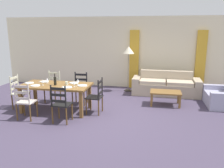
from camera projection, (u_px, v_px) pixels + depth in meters
The scene contains 33 objects.
ground_plane at pixel (102, 116), 6.03m from camera, with size 9.60×9.60×0.02m, color #453B51.
wall_far at pixel (121, 52), 8.86m from camera, with size 9.60×0.16×2.70m, color beige.
curtain_panel_left at pixel (134, 60), 8.69m from camera, with size 0.35×0.08×2.20m, color gold.
curtain_panel_right at pixel (200, 61), 8.23m from camera, with size 0.35×0.08×2.20m, color gold.
dining_table at pixel (56, 88), 6.25m from camera, with size 1.90×0.96×0.75m.
dining_chair_near_left at pixel (25, 101), 5.67m from camera, with size 0.43×0.41×0.96m.
dining_chair_near_right at pixel (61, 104), 5.47m from camera, with size 0.43×0.41×0.96m.
dining_chair_far_left at pixel (53, 87), 7.11m from camera, with size 0.44×0.42×0.96m.
dining_chair_far_right at pixel (80, 88), 6.91m from camera, with size 0.43×0.42×0.96m.
dining_chair_head_west at pixel (19, 92), 6.52m from camera, with size 0.41×0.43×0.96m.
dining_chair_head_east at pixel (96, 96), 6.10m from camera, with size 0.42×0.44×0.96m.
dinner_plate_near_left at pixel (36, 86), 6.07m from camera, with size 0.24×0.24×0.02m, color white.
fork_near_left at pixel (30, 86), 6.10m from camera, with size 0.02×0.17×0.01m, color silver.
dinner_plate_near_right at pixel (67, 87), 5.90m from camera, with size 0.24×0.24×0.02m, color white.
fork_near_right at pixel (62, 87), 5.93m from camera, with size 0.02×0.17×0.01m, color silver.
dinner_plate_far_left at pixel (45, 82), 6.55m from camera, with size 0.24×0.24×0.02m, color white.
fork_far_left at pixel (40, 82), 6.58m from camera, with size 0.02×0.17×0.01m, color silver.
dinner_plate_far_right at pixel (74, 83), 6.38m from camera, with size 0.24×0.24×0.02m, color white.
fork_far_right at pixel (69, 83), 6.41m from camera, with size 0.02×0.17×0.01m, color silver.
dinner_plate_head_west at pixel (29, 83), 6.37m from camera, with size 0.24×0.24×0.02m, color white.
fork_head_west at pixel (25, 83), 6.40m from camera, with size 0.02×0.17×0.01m, color silver.
dinner_plate_head_east at pixel (83, 86), 6.08m from camera, with size 0.24×0.24×0.02m, color white.
fork_head_east at pixel (77, 86), 6.11m from camera, with size 0.02×0.17×0.01m, color silver.
wine_bottle at pixel (55, 81), 6.14m from camera, with size 0.07×0.07×0.32m.
wine_glass_near_left at pixel (43, 81), 6.13m from camera, with size 0.06×0.06×0.16m.
wine_glass_near_right at pixel (74, 83), 5.94m from camera, with size 0.06×0.06×0.16m.
wine_glass_far_left at pixel (47, 79), 6.38m from camera, with size 0.06×0.06×0.16m.
wine_glass_far_right at pixel (78, 81), 6.21m from camera, with size 0.06×0.06×0.16m.
coffee_cup_primary at pixel (66, 83), 6.19m from camera, with size 0.07×0.07×0.09m, color beige.
couch at pixel (166, 86), 7.96m from camera, with size 2.30×0.85×0.80m.
coffee_table at pixel (166, 94), 6.80m from camera, with size 0.90×0.56×0.42m.
armchair_upholstered at pixel (223, 98), 6.75m from camera, with size 0.81×1.17×0.72m.
standing_lamp at pixel (129, 53), 8.14m from camera, with size 0.40×0.40×1.64m.
Camera 1 is at (1.37, -5.50, 2.21)m, focal length 36.59 mm.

